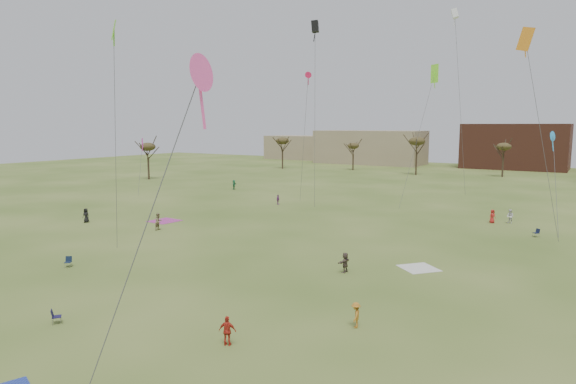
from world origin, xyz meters
The scene contains 20 objects.
ground centered at (0.00, 0.00, 0.00)m, with size 260.00×260.00×0.00m, color #3C581B.
spectator_fore_a centered at (8.08, -6.98, 0.81)m, with size 0.94×0.39×1.61m, color red.
spectator_fore_b centered at (-17.06, 11.99, 0.95)m, with size 0.92×0.72×1.90m, color #8D795A.
spectator_fore_c centered at (7.63, 8.35, 0.80)m, with size 1.49×0.47×1.61m, color brown.
flyer_mid_a centered at (-27.72, 10.42, 0.86)m, with size 0.84×0.55×1.72m, color black.
flyer_mid_b centered at (12.87, -1.19, 0.75)m, with size 0.97×0.55×1.49m, color #B87422.
spectator_mid_d centered at (-15.60, 34.15, 0.74)m, with size 0.87×0.36×1.48m, color #86398A.
spectator_mid_e centered at (15.73, 36.82, 0.84)m, with size 0.82×0.64×1.68m, color white.
flyer_far_a centered at (-31.92, 44.47, 0.87)m, with size 1.61×0.51×1.73m, color #2B8153.
flyer_far_b centered at (13.88, 36.00, 0.81)m, with size 0.80×0.52×1.63m, color red.
blanket_cream centered at (12.28, 12.56, 0.00)m, with size 2.73×2.73×0.03m, color white.
blanket_plum centered at (-20.36, 16.04, 0.00)m, with size 3.22×3.22×0.03m, color #B63895.
camp_chair_left centered at (-12.40, -2.44, 0.26)m, with size 0.73×0.74×0.87m.
camp_chair_center centered at (-2.36, -10.04, 0.26)m, with size 0.73×0.74×0.87m.
camp_chair_right centered at (19.16, 30.48, 0.26)m, with size 0.74×0.74×0.87m.
kites_aloft centered at (2.22, 32.09, 21.23)m, with size 75.99×69.60×27.77m.
tree_line centered at (-2.85, 79.12, 7.09)m, with size 117.44×49.32×8.91m.
building_tan centered at (-35.00, 115.00, 5.00)m, with size 32.00×14.00×10.00m, color #937F60.
building_brick centered at (5.00, 120.00, 6.00)m, with size 26.00×16.00×12.00m, color brown.
building_tan_west centered at (-65.00, 122.00, 4.00)m, with size 20.00×12.00×8.00m, color #937F60.
Camera 1 is at (24.10, -26.56, 11.63)m, focal length 30.98 mm.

